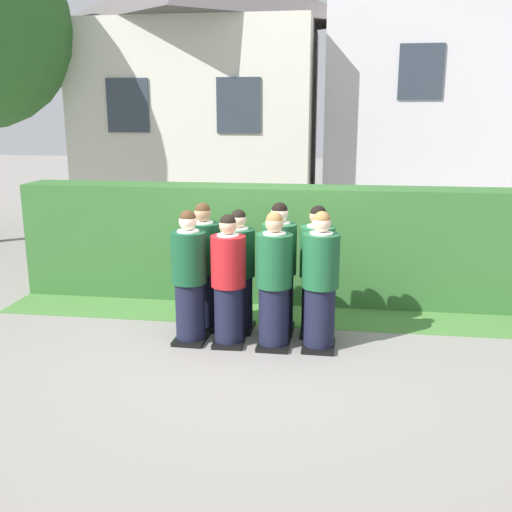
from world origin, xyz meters
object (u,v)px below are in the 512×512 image
(student_front_row_3, at_px, (320,285))
(student_rear_row_3, at_px, (317,274))
(student_in_red_blazer, at_px, (229,284))
(student_front_row_2, at_px, (274,284))
(student_front_row_0, at_px, (189,280))
(student_rear_row_2, at_px, (279,271))
(student_rear_row_0, at_px, (204,269))
(student_rear_row_1, at_px, (239,274))

(student_front_row_3, height_order, student_rear_row_3, student_front_row_3)
(student_in_red_blazer, height_order, student_front_row_2, student_front_row_2)
(student_in_red_blazer, bearing_deg, student_front_row_0, 178.40)
(student_rear_row_2, relative_size, student_rear_row_3, 1.01)
(student_rear_row_2, bearing_deg, student_rear_row_0, 179.04)
(student_rear_row_2, bearing_deg, student_rear_row_3, -3.15)
(student_front_row_0, height_order, student_rear_row_2, student_rear_row_2)
(student_rear_row_0, distance_m, student_rear_row_3, 1.45)
(student_rear_row_2, bearing_deg, student_in_red_blazer, -137.51)
(student_rear_row_1, distance_m, student_rear_row_3, 0.99)
(student_rear_row_3, bearing_deg, student_rear_row_1, 179.91)
(student_rear_row_3, bearing_deg, student_front_row_0, -162.87)
(student_front_row_0, height_order, student_front_row_3, student_front_row_3)
(student_front_row_3, distance_m, student_rear_row_2, 0.72)
(student_front_row_0, xyz_separation_m, student_front_row_2, (1.03, -0.02, 0.00))
(student_front_row_0, distance_m, student_rear_row_3, 1.58)
(student_rear_row_2, distance_m, student_rear_row_3, 0.48)
(student_rear_row_1, height_order, student_rear_row_2, student_rear_row_2)
(student_in_red_blazer, bearing_deg, student_rear_row_3, 25.00)
(student_front_row_0, relative_size, student_front_row_2, 0.99)
(student_rear_row_1, bearing_deg, student_rear_row_2, 2.76)
(student_front_row_0, xyz_separation_m, student_in_red_blazer, (0.48, -0.01, -0.02))
(student_front_row_3, distance_m, student_rear_row_3, 0.46)
(student_front_row_2, distance_m, student_rear_row_2, 0.52)
(student_in_red_blazer, height_order, student_rear_row_2, student_rear_row_2)
(student_rear_row_1, bearing_deg, student_front_row_3, -23.78)
(student_in_red_blazer, relative_size, student_rear_row_0, 0.97)
(student_front_row_2, relative_size, student_rear_row_1, 1.04)
(student_front_row_2, xyz_separation_m, student_rear_row_1, (-0.51, 0.49, -0.03))
(student_rear_row_0, height_order, student_rear_row_2, student_rear_row_2)
(student_front_row_0, height_order, student_rear_row_0, student_rear_row_0)
(student_front_row_0, relative_size, student_rear_row_2, 0.98)
(student_front_row_2, relative_size, student_rear_row_0, 1.00)
(student_in_red_blazer, bearing_deg, student_rear_row_0, 129.08)
(student_in_red_blazer, xyz_separation_m, student_rear_row_0, (-0.42, 0.52, 0.02))
(student_front_row_0, height_order, student_in_red_blazer, student_front_row_0)
(student_front_row_2, bearing_deg, student_front_row_0, 178.73)
(student_rear_row_0, relative_size, student_rear_row_2, 0.98)
(student_in_red_blazer, xyz_separation_m, student_rear_row_2, (0.55, 0.51, 0.04))
(student_front_row_3, relative_size, student_rear_row_1, 1.05)
(student_front_row_2, xyz_separation_m, student_front_row_3, (0.54, 0.03, 0.01))
(student_front_row_3, xyz_separation_m, student_rear_row_2, (-0.54, 0.49, 0.01))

